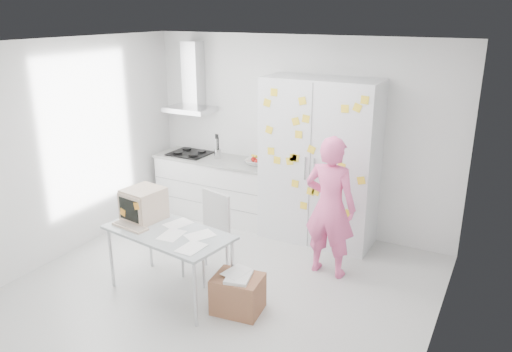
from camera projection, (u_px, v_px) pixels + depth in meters
The scene contains 10 objects.
floor at pixel (225, 287), 5.72m from camera, with size 4.50×4.00×0.02m, color silver.
walls at pixel (255, 157), 5.89m from camera, with size 4.52×4.01×2.70m.
ceiling at pixel (220, 43), 4.86m from camera, with size 4.50×4.00×0.02m, color white.
counter_run at pixel (216, 186), 7.52m from camera, with size 1.84×0.63×1.28m.
range_hood at pixel (192, 84), 7.36m from camera, with size 0.70×0.48×1.01m.
tall_cabinet at pixel (319, 162), 6.56m from camera, with size 1.50×0.68×2.20m.
person at pixel (330, 207), 5.75m from camera, with size 0.62×0.40×1.69m, color pink.
desk at pixel (152, 216), 5.50m from camera, with size 1.49×0.89×1.12m.
chair at pixel (209, 230), 5.80m from camera, with size 0.55×0.55×1.01m.
cardboard_box at pixel (238, 293), 5.19m from camera, with size 0.54×0.45×0.43m.
Camera 1 is at (2.67, -4.26, 3.01)m, focal length 35.00 mm.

